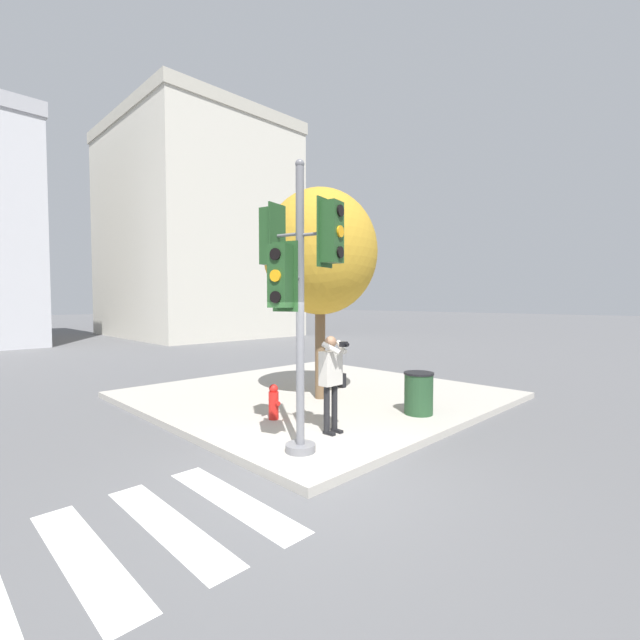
% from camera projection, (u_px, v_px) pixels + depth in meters
% --- Properties ---
extents(ground_plane, '(160.00, 160.00, 0.00)m').
position_uv_depth(ground_plane, '(310.00, 476.00, 6.13)').
color(ground_plane, '#5B5B5E').
extents(sidewalk_corner, '(8.00, 8.00, 0.14)m').
position_uv_depth(sidewalk_corner, '(316.00, 395.00, 11.07)').
color(sidewalk_corner, '#ADA89E').
rests_on(sidewalk_corner, ground_plane).
extents(traffic_signal_pole, '(1.03, 1.45, 4.54)m').
position_uv_depth(traffic_signal_pole, '(296.00, 277.00, 6.50)').
color(traffic_signal_pole, slate).
rests_on(traffic_signal_pole, sidewalk_corner).
extents(person_photographer, '(0.58, 0.54, 1.75)m').
position_uv_depth(person_photographer, '(332.00, 375.00, 7.65)').
color(person_photographer, black).
rests_on(person_photographer, sidewalk_corner).
extents(street_tree, '(2.74, 2.74, 5.05)m').
position_uv_depth(street_tree, '(320.00, 252.00, 10.24)').
color(street_tree, brown).
rests_on(street_tree, sidewalk_corner).
extents(fire_hydrant, '(0.20, 0.26, 0.71)m').
position_uv_depth(fire_hydrant, '(274.00, 402.00, 8.55)').
color(fire_hydrant, red).
rests_on(fire_hydrant, sidewalk_corner).
extents(trash_bin, '(0.62, 0.62, 0.88)m').
position_uv_depth(trash_bin, '(419.00, 393.00, 8.94)').
color(trash_bin, '#234728').
rests_on(trash_bin, sidewalk_corner).
extents(building_right, '(10.46, 12.86, 14.92)m').
position_uv_depth(building_right, '(195.00, 232.00, 31.15)').
color(building_right, beige).
rests_on(building_right, ground_plane).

